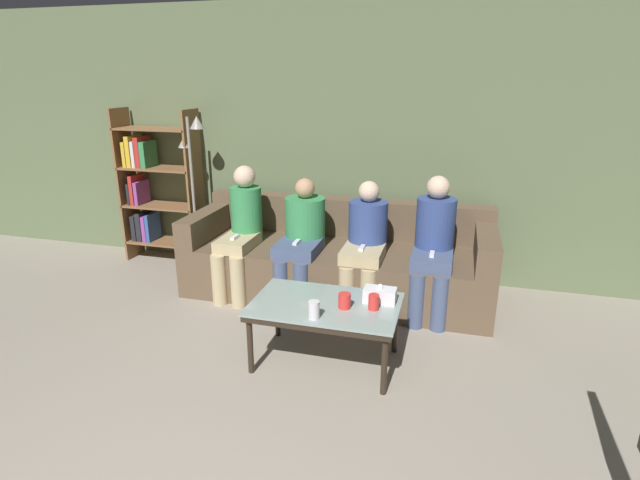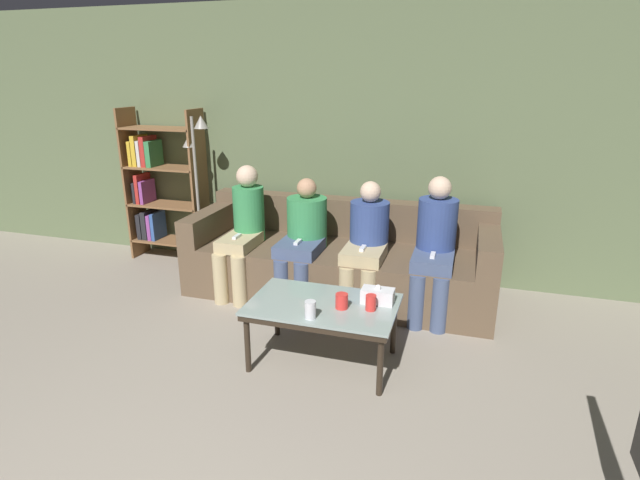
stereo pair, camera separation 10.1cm
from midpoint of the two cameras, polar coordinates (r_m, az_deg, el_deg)
wall_back at (r=4.89m, az=4.78°, el=10.88°), size 12.00×0.06×2.60m
couch at (r=4.60m, az=2.93°, el=-2.41°), size 2.73×0.96×0.81m
coffee_table at (r=3.44m, az=1.20°, el=-7.89°), size 1.01×0.63×0.45m
cup_near_left at (r=3.20m, az=-0.19°, el=-7.98°), size 0.07×0.07×0.12m
cup_near_right at (r=3.33m, az=6.71°, el=-7.13°), size 0.07×0.07×0.11m
cup_far_center at (r=3.34m, az=3.37°, el=-6.99°), size 0.08×0.08×0.10m
tissue_box at (r=3.44m, az=7.46°, el=-6.33°), size 0.22×0.12×0.13m
bookshelf at (r=5.61m, az=-17.58°, el=5.86°), size 0.84×0.32×1.61m
standing_lamp at (r=5.16m, az=-13.20°, el=6.96°), size 0.31×0.26×1.56m
seated_person_left_end at (r=4.57m, az=-8.11°, el=1.43°), size 0.31×0.65×1.16m
seated_person_mid_left at (r=4.39m, az=-1.26°, el=0.61°), size 0.36×0.66×1.08m
seated_person_mid_right at (r=4.25m, az=6.00°, el=-0.11°), size 0.34×0.64×1.08m
seated_person_right_end at (r=4.19m, az=13.67°, el=-0.39°), size 0.32×0.64×1.16m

